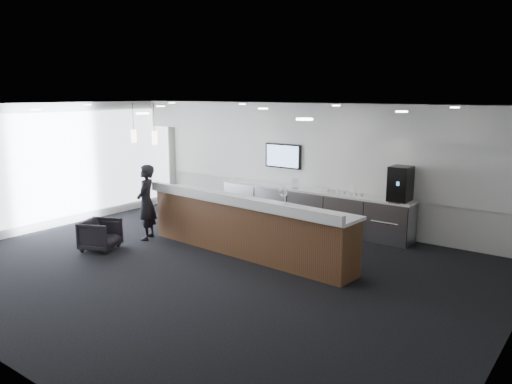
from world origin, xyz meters
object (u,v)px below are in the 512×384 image
Objects in this scene: service_counter at (246,226)px; lounge_guest at (146,202)px; coffee_machine at (400,184)px; armchair at (100,235)px.

service_counter is 2.95× the size of lounge_guest.
coffee_machine reaches higher than armchair.
lounge_guest is at bearing -147.33° from coffee_machine.
service_counter reaches higher than armchair.
service_counter is 2.50m from lounge_guest.
coffee_machine is 0.45× the size of lounge_guest.
service_counter is 3.43m from coffee_machine.
lounge_guest is (-2.43, -0.48, 0.26)m from service_counter.
armchair is at bearing -38.86° from lounge_guest.
service_counter is at bearing 71.12° from lounge_guest.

